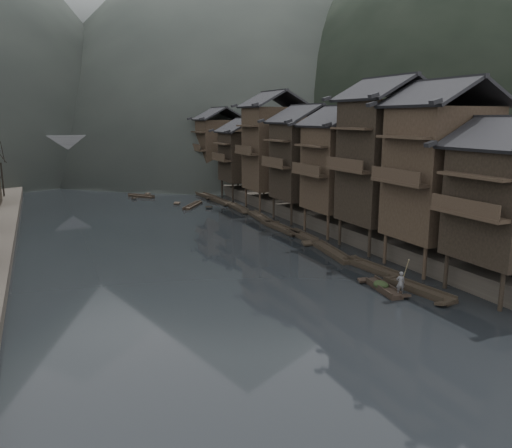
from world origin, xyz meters
TOP-DOWN VIEW (x-y plane):
  - water at (0.00, 0.00)m, footprint 300.00×300.00m
  - right_bank at (35.00, 40.00)m, footprint 40.00×200.00m
  - stilt_houses at (17.28, 18.96)m, footprint 9.00×67.60m
  - moored_sampans at (11.94, 18.69)m, footprint 2.69×55.33m
  - midriver_boats at (5.00, 40.01)m, footprint 9.08×16.53m
  - stone_bridge at (-0.00, 72.00)m, footprint 40.00×6.00m
  - hills at (4.27, 168.91)m, footprint 320.00×380.00m
  - hero_sampan at (9.73, -4.21)m, footprint 1.55×4.56m
  - cargo_heap at (9.70, -4.00)m, footprint 0.99×1.30m
  - boatman at (9.97, -5.76)m, footprint 0.71×0.60m
  - bamboo_pole at (10.17, -5.76)m, footprint 1.14×2.20m

SIDE VIEW (x-z plane):
  - water at x=0.00m, z-range 0.00..0.00m
  - midriver_boats at x=5.00m, z-range -0.02..0.43m
  - moored_sampans at x=11.94m, z-range -0.03..0.44m
  - hero_sampan at x=9.73m, z-range -0.01..0.42m
  - cargo_heap at x=9.70m, z-range 0.43..1.02m
  - right_bank at x=35.00m, z-range 0.00..1.80m
  - boatman at x=9.97m, z-range 0.43..2.08m
  - bamboo_pole at x=10.17m, z-range 2.08..5.52m
  - stone_bridge at x=0.00m, z-range 0.61..9.61m
  - stilt_houses at x=17.28m, z-range 0.93..17.04m
  - hills at x=4.27m, z-range -5.48..111.44m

